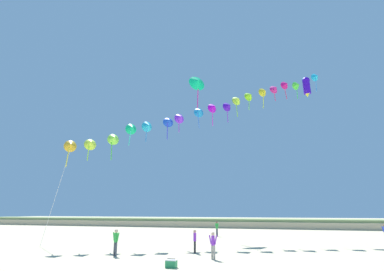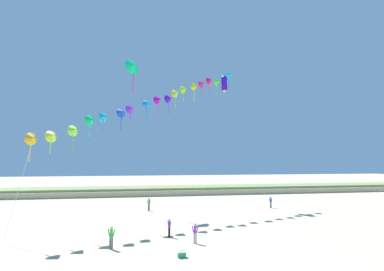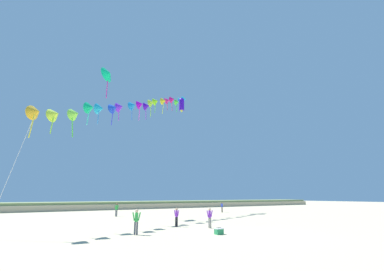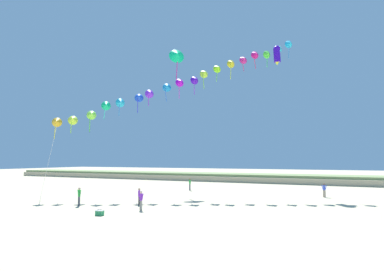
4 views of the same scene
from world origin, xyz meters
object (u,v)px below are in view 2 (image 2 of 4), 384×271
Objects in this scene: person_far_left at (195,232)px; large_kite_low_lead at (224,84)px; person_near_left at (149,204)px; person_far_right at (111,236)px; beach_cooler at (182,254)px; person_mid_center at (169,227)px; person_near_right at (271,202)px; large_kite_mid_trail at (133,66)px.

large_kite_low_lead is (8.68, 20.25, 18.00)m from person_far_left.
person_near_left reaches higher than person_far_left.
person_far_right reaches higher than person_far_left.
person_near_left is 20.05m from beach_cooler.
large_kite_low_lead is at bearing 66.81° from person_far_left.
person_mid_center is 0.93× the size of person_far_right.
person_near_right is at bearing -36.93° from large_kite_low_lead.
person_near_left is 0.60× the size of large_kite_low_lead.
person_far_right reaches higher than beach_cooler.
person_mid_center reaches higher than beach_cooler.
person_far_left is 0.95× the size of person_far_right.
person_near_right is at bearing 38.42° from person_far_right.
large_kite_low_lead is at bearing 16.81° from person_near_left.
person_far_left reaches higher than person_mid_center.
person_near_right is 19.29m from large_kite_low_lead.
person_mid_center is 27.44m from large_kite_low_lead.
person_far_left is at bearing -79.52° from person_near_left.
large_kite_mid_trail is at bearing 103.71° from person_mid_center.
person_far_right is 31.33m from large_kite_low_lead.
beach_cooler is at bearing -115.80° from person_far_left.
person_far_left is 26.24m from large_kite_mid_trail.
person_far_left is at bearing -52.77° from person_mid_center.
large_kite_mid_trail reaches higher than person_near_right.
person_near_left is 1.06× the size of person_mid_center.
person_near_left is 1.03× the size of person_far_left.
person_near_right is at bearing -1.92° from person_near_left.
person_mid_center is at bearing -85.07° from person_near_left.
person_mid_center is at bearing 92.73° from beach_cooler.
person_far_left reaches higher than beach_cooler.
person_mid_center is 24.38m from large_kite_mid_trail.
beach_cooler is at bearing -30.08° from person_far_right.
person_near_left is 19.16m from large_kite_mid_trail.
person_far_left is 6.62m from person_far_right.
large_kite_mid_trail reaches higher than beach_cooler.
beach_cooler is (-10.26, -23.53, -18.73)m from large_kite_low_lead.
large_kite_mid_trail is (-3.60, 14.77, 19.07)m from person_mid_center.
large_kite_mid_trail reaches higher than person_far_right.
person_mid_center is at bearing -139.53° from person_near_right.
large_kite_mid_trail reaches higher than person_mid_center.
person_near_left reaches higher than person_near_right.
person_far_left is (3.09, -16.70, -0.03)m from person_near_left.
large_kite_low_lead is 0.56× the size of large_kite_mid_trail.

